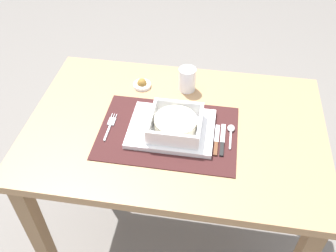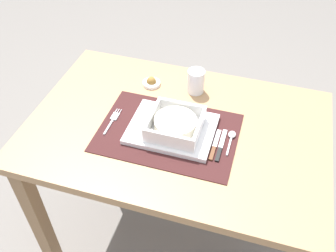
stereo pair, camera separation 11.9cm
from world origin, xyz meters
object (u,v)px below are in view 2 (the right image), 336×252
(fork, at_px, (113,119))
(butter_knife, at_px, (221,147))
(drinking_glass, at_px, (196,82))
(dining_table, at_px, (176,148))
(spoon, at_px, (231,137))
(condiment_saucer, at_px, (151,82))
(bread_knife, at_px, (214,147))
(porridge_bowl, at_px, (175,125))

(fork, relative_size, butter_knife, 0.92)
(fork, distance_m, drinking_glass, 0.32)
(dining_table, xyz_separation_m, spoon, (0.18, -0.00, 0.11))
(spoon, bearing_deg, condiment_saucer, 146.16)
(dining_table, bearing_deg, bread_knife, -23.56)
(bread_knife, height_order, drinking_glass, drinking_glass)
(butter_knife, bearing_deg, drinking_glass, 115.12)
(porridge_bowl, bearing_deg, spoon, 10.64)
(porridge_bowl, relative_size, bread_knife, 1.21)
(spoon, relative_size, condiment_saucer, 1.65)
(dining_table, xyz_separation_m, porridge_bowl, (0.01, -0.04, 0.15))
(porridge_bowl, bearing_deg, condiment_saucer, 125.04)
(butter_knife, bearing_deg, fork, 172.47)
(spoon, height_order, drinking_glass, drinking_glass)
(fork, bearing_deg, dining_table, 7.97)
(butter_knife, bearing_deg, bread_knife, -174.63)
(dining_table, bearing_deg, butter_knife, -19.99)
(drinking_glass, bearing_deg, condiment_saucer, -176.35)
(drinking_glass, distance_m, condiment_saucer, 0.17)
(bread_knife, xyz_separation_m, drinking_glass, (-0.12, 0.26, 0.03))
(spoon, distance_m, bread_knife, 0.07)
(dining_table, relative_size, butter_knife, 6.99)
(porridge_bowl, distance_m, drinking_glass, 0.23)
(condiment_saucer, bearing_deg, dining_table, -50.78)
(fork, distance_m, condiment_saucer, 0.23)
(dining_table, distance_m, bread_knife, 0.19)
(spoon, bearing_deg, bread_knife, -131.95)
(dining_table, xyz_separation_m, fork, (-0.21, -0.04, 0.11))
(spoon, height_order, condiment_saucer, condiment_saucer)
(condiment_saucer, bearing_deg, butter_knife, -38.22)
(porridge_bowl, distance_m, condiment_saucer, 0.27)
(porridge_bowl, bearing_deg, bread_knife, -9.54)
(dining_table, relative_size, bread_knife, 7.30)
(bread_knife, bearing_deg, butter_knife, 11.95)
(porridge_bowl, height_order, fork, porridge_bowl)
(porridge_bowl, xyz_separation_m, butter_knife, (0.15, -0.02, -0.04))
(porridge_bowl, xyz_separation_m, drinking_glass, (0.01, 0.23, -0.00))
(drinking_glass, bearing_deg, butter_knife, -60.45)
(spoon, height_order, bread_knife, spoon)
(fork, xyz_separation_m, condiment_saucer, (0.06, 0.22, 0.00))
(condiment_saucer, bearing_deg, fork, -104.72)
(dining_table, bearing_deg, drinking_glass, 86.19)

